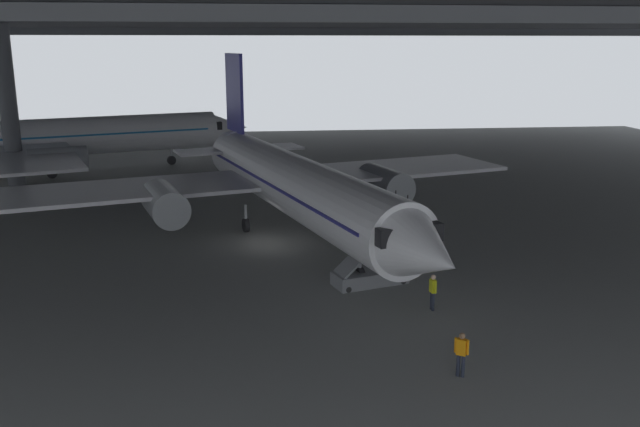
% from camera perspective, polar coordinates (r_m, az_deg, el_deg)
% --- Properties ---
extents(ground_plane, '(110.00, 110.00, 0.00)m').
position_cam_1_polar(ground_plane, '(41.46, -3.65, -2.48)').
color(ground_plane, slate).
extents(hangar_structure, '(121.00, 99.00, 14.66)m').
position_cam_1_polar(hangar_structure, '(53.51, -4.78, 16.44)').
color(hangar_structure, '#4C4F54').
rests_on(hangar_structure, ground_plane).
extents(airplane_main, '(34.48, 34.92, 11.17)m').
position_cam_1_polar(airplane_main, '(42.11, -2.45, 2.56)').
color(airplane_main, white).
rests_on(airplane_main, ground_plane).
extents(boarding_stairs, '(4.36, 2.51, 4.60)m').
position_cam_1_polar(boarding_stairs, '(34.31, 4.35, -4.79)').
color(boarding_stairs, slate).
rests_on(boarding_stairs, ground_plane).
extents(crew_worker_near_nose, '(0.47, 0.38, 1.72)m').
position_cam_1_polar(crew_worker_near_nose, '(25.49, 11.87, -11.37)').
color(crew_worker_near_nose, '#232838').
rests_on(crew_worker_near_nose, ground_plane).
extents(crew_worker_by_stairs, '(0.27, 0.55, 1.70)m').
position_cam_1_polar(crew_worker_by_stairs, '(31.27, 9.52, -6.39)').
color(crew_worker_by_stairs, '#232838').
rests_on(crew_worker_by_stairs, ground_plane).
extents(airplane_distant, '(33.98, 33.72, 11.01)m').
position_cam_1_polar(airplane_distant, '(68.03, -20.46, 6.09)').
color(airplane_distant, white).
rests_on(airplane_distant, ground_plane).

